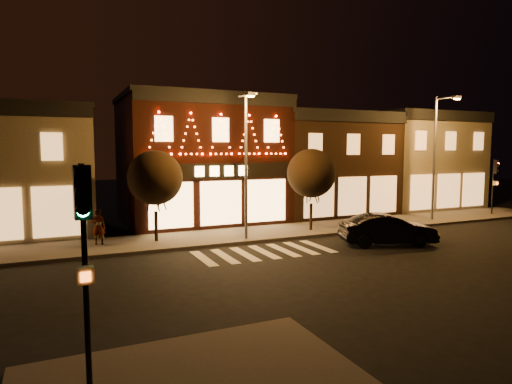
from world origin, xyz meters
TOP-DOWN VIEW (x-y plane):
  - ground at (0.00, 0.00)m, footprint 120.00×120.00m
  - sidewalk_far at (2.00, 8.00)m, footprint 44.00×4.00m
  - building_pulp at (0.00, 13.98)m, footprint 10.20×8.34m
  - building_right_a at (9.50, 13.99)m, footprint 9.20×8.28m
  - building_right_b at (18.50, 13.99)m, footprint 9.20×8.28m
  - traffic_signal_near at (-8.40, -5.70)m, footprint 0.32×0.46m
  - traffic_signal_far at (20.15, 7.32)m, footprint 0.31×0.45m
  - streetlamp_mid at (0.13, 6.39)m, footprint 0.72×1.71m
  - streetlamp_right at (14.30, 7.25)m, footprint 0.51×1.85m
  - tree_left at (-4.27, 8.00)m, footprint 2.79×2.79m
  - tree_right at (4.66, 7.41)m, footprint 2.84×2.84m
  - dark_sedan at (6.43, 2.86)m, footprint 5.05×3.13m
  - pedestrian at (-7.04, 8.31)m, footprint 0.76×0.64m

SIDE VIEW (x-z plane):
  - ground at x=0.00m, z-range 0.00..0.00m
  - sidewalk_far at x=2.00m, z-range 0.00..0.15m
  - dark_sedan at x=6.43m, z-range 0.00..1.57m
  - pedestrian at x=-7.04m, z-range 0.15..1.92m
  - traffic_signal_far at x=20.15m, z-range 1.00..4.98m
  - traffic_signal_near at x=-8.40m, z-range 1.06..5.50m
  - tree_left at x=-4.27m, z-range 1.08..5.75m
  - tree_right at x=4.66m, z-range 1.10..5.86m
  - building_right_a at x=9.50m, z-range 0.01..7.51m
  - building_right_b at x=18.50m, z-range 0.01..7.81m
  - building_pulp at x=0.00m, z-range 0.01..8.31m
  - streetlamp_mid at x=0.13m, z-range 0.80..8.30m
  - streetlamp_right at x=14.30m, z-range 0.86..8.99m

